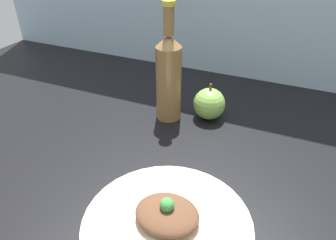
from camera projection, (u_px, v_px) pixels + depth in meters
ground_plane at (161, 171)px, 72.98cm from camera, size 180.00×110.00×4.00cm
plate at (167, 224)px, 56.69cm from camera, size 29.58×29.58×1.99cm
plated_food at (167, 216)px, 55.65cm from camera, size 21.90×21.90×5.37cm
cider_bottle at (169, 75)px, 82.26cm from camera, size 6.52×6.52×30.41cm
apple at (209, 104)px, 86.13cm from camera, size 8.39×8.39×10.00cm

